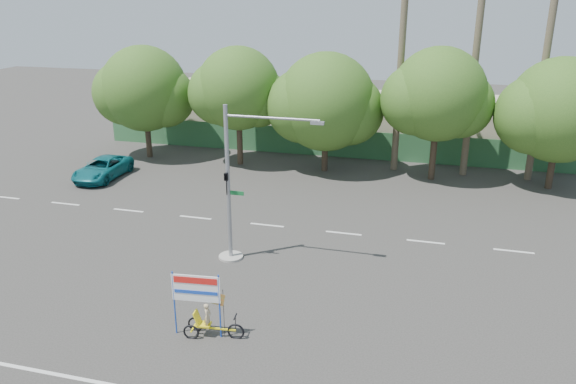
# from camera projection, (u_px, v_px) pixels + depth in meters

# --- Properties ---
(ground) EXTENTS (120.00, 120.00, 0.00)m
(ground) POSITION_uv_depth(u_px,v_px,m) (256.00, 311.00, 21.23)
(ground) COLOR #33302D
(ground) RESTS_ON ground
(fence) EXTENTS (38.00, 0.08, 2.00)m
(fence) POSITION_uv_depth(u_px,v_px,m) (348.00, 144.00, 40.45)
(fence) COLOR #336B3D
(fence) RESTS_ON ground
(building_left) EXTENTS (12.00, 8.00, 4.00)m
(building_left) POSITION_uv_depth(u_px,v_px,m) (238.00, 111.00, 46.62)
(building_left) COLOR beige
(building_left) RESTS_ON ground
(building_right) EXTENTS (14.00, 8.00, 3.60)m
(building_right) POSITION_uv_depth(u_px,v_px,m) (463.00, 126.00, 42.33)
(building_right) COLOR beige
(building_right) RESTS_ON ground
(tree_far_left) EXTENTS (7.14, 6.00, 7.96)m
(tree_far_left) POSITION_uv_depth(u_px,v_px,m) (144.00, 91.00, 39.40)
(tree_far_left) COLOR #473828
(tree_far_left) RESTS_ON ground
(tree_left) EXTENTS (6.66, 5.60, 8.07)m
(tree_left) POSITION_uv_depth(u_px,v_px,m) (238.00, 91.00, 37.60)
(tree_left) COLOR #473828
(tree_left) RESTS_ON ground
(tree_center) EXTENTS (7.62, 6.40, 7.85)m
(tree_center) POSITION_uv_depth(u_px,v_px,m) (325.00, 105.00, 36.35)
(tree_center) COLOR #473828
(tree_center) RESTS_ON ground
(tree_right) EXTENTS (6.90, 5.80, 8.36)m
(tree_right) POSITION_uv_depth(u_px,v_px,m) (437.00, 98.00, 34.39)
(tree_right) COLOR #473828
(tree_right) RESTS_ON ground
(tree_far_right) EXTENTS (7.38, 6.20, 7.94)m
(tree_far_right) POSITION_uv_depth(u_px,v_px,m) (559.00, 113.00, 32.89)
(tree_far_right) COLOR #473828
(tree_far_right) RESTS_ON ground
(palm_tall) EXTENTS (3.73, 3.79, 17.45)m
(palm_tall) POSITION_uv_depth(u_px,v_px,m) (481.00, 8.00, 33.49)
(palm_tall) COLOR #70604C
(palm_tall) RESTS_ON ground
(palm_mid) EXTENTS (3.73, 3.79, 15.45)m
(palm_mid) POSITION_uv_depth(u_px,v_px,m) (550.00, 27.00, 32.88)
(palm_mid) COLOR #70604C
(palm_mid) RESTS_ON ground
(palm_short) EXTENTS (3.73, 3.79, 14.45)m
(palm_short) POSITION_uv_depth(u_px,v_px,m) (403.00, 34.00, 35.12)
(palm_short) COLOR #70604C
(palm_short) RESTS_ON ground
(traffic_signal) EXTENTS (4.72, 1.10, 7.00)m
(traffic_signal) POSITION_uv_depth(u_px,v_px,m) (235.00, 198.00, 24.40)
(traffic_signal) COLOR gray
(traffic_signal) RESTS_ON ground
(trike_billboard) EXTENTS (2.51, 0.67, 2.47)m
(trike_billboard) POSITION_uv_depth(u_px,v_px,m) (204.00, 311.00, 19.38)
(trike_billboard) COLOR black
(trike_billboard) RESTS_ON ground
(pickup_truck) EXTENTS (2.26, 4.79, 1.32)m
(pickup_truck) POSITION_uv_depth(u_px,v_px,m) (103.00, 168.00, 36.06)
(pickup_truck) COLOR #106871
(pickup_truck) RESTS_ON ground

